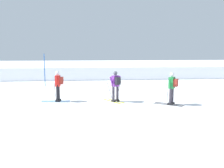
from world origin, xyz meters
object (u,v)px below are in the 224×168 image
skier_red (58,85)px  trail_marker_pole (45,70)px  skier_purple (116,85)px  skier_green (172,87)px

skier_red → trail_marker_pole: (-1.72, 6.12, 0.34)m
skier_purple → trail_marker_pole: trail_marker_pole is taller
skier_green → skier_purple: 3.04m
skier_red → trail_marker_pole: 6.37m
skier_red → trail_marker_pole: bearing=105.7°
skier_purple → trail_marker_pole: bearing=126.9°
skier_green → trail_marker_pole: (-7.75, 7.56, 0.34)m
skier_purple → skier_red: bearing=173.0°
skier_red → skier_purple: bearing=-7.0°
skier_green → trail_marker_pole: trail_marker_pole is taller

